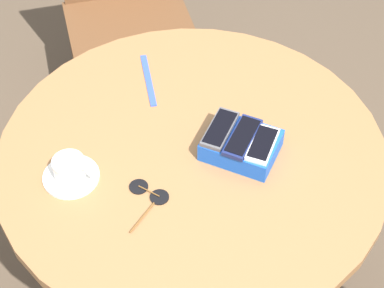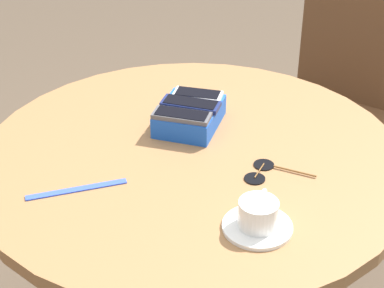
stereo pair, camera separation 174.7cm
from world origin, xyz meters
TOP-DOWN VIEW (x-y plane):
  - round_table at (0.00, 0.00)m, footprint 0.96×0.96m
  - phone_box at (-0.12, -0.03)m, footprint 0.18×0.15m
  - phone_white at (-0.17, -0.02)m, footprint 0.06×0.12m
  - phone_navy at (-0.12, -0.03)m, footprint 0.07×0.14m
  - phone_gray at (-0.06, -0.04)m, footprint 0.06×0.14m
  - saucer at (0.24, 0.18)m, footprint 0.13×0.13m
  - coffee_cup at (0.24, 0.18)m, footprint 0.10×0.08m
  - lanyard_strap at (0.19, -0.20)m, footprint 0.12×0.19m
  - sunglasses at (0.05, 0.17)m, footprint 0.10×0.15m
  - chair_near_window at (0.52, -0.79)m, footprint 0.63×0.63m

SIDE VIEW (x-z plane):
  - chair_near_window at x=0.52m, z-range 0.02..0.87m
  - round_table at x=0.00m, z-range 0.24..0.95m
  - lanyard_strap at x=0.19m, z-range 0.72..0.72m
  - sunglasses at x=0.05m, z-range 0.71..0.72m
  - saucer at x=0.24m, z-range 0.72..0.72m
  - phone_box at x=-0.12m, z-range 0.72..0.77m
  - coffee_cup at x=0.24m, z-range 0.72..0.78m
  - phone_white at x=-0.17m, z-range 0.77..0.78m
  - phone_navy at x=-0.12m, z-range 0.77..0.78m
  - phone_gray at x=-0.06m, z-range 0.77..0.78m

